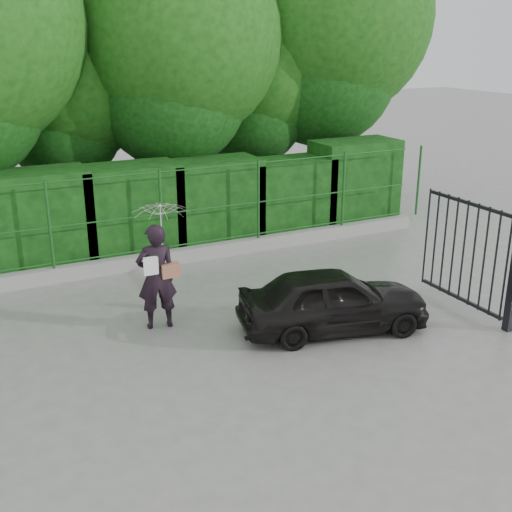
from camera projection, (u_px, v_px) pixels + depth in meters
name	position (u px, v px, depth m)	size (l,w,h in m)	color
ground	(232.00, 357.00, 9.99)	(80.00, 80.00, 0.00)	gray
kerb	(146.00, 261.00, 13.75)	(14.00, 0.25, 0.30)	#9E9E99
fence	(153.00, 213.00, 13.50)	(14.13, 0.06, 1.80)	#19531B
hedge	(128.00, 211.00, 14.29)	(14.20, 1.20, 2.20)	black
trees	(141.00, 40.00, 15.51)	(17.10, 6.15, 8.08)	black
gate	(495.00, 256.00, 10.91)	(0.22, 2.33, 2.36)	black
woman	(160.00, 248.00, 10.65)	(0.99, 0.97, 2.16)	black
car	(333.00, 300.00, 10.74)	(1.28, 3.19, 1.09)	black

